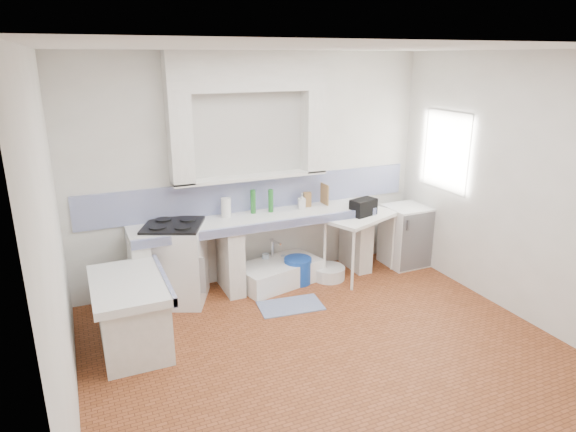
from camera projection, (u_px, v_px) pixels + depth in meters
name	position (u px, v px, depth m)	size (l,w,h in m)	color
floor	(330.00, 353.00, 4.85)	(4.50, 4.50, 0.00)	brown
ceiling	(339.00, 48.00, 3.99)	(4.50, 4.50, 0.00)	white
wall_back	(255.00, 170.00, 6.16)	(4.50, 4.50, 0.00)	white
wall_front	(514.00, 319.00, 2.68)	(4.50, 4.50, 0.00)	white
wall_left	(55.00, 254.00, 3.56)	(4.50, 4.50, 0.00)	white
wall_right	(522.00, 189.00, 5.28)	(4.50, 4.50, 0.00)	white
alcove_mass	(249.00, 71.00, 5.66)	(1.90, 0.25, 0.45)	white
window_frame	(457.00, 150.00, 6.33)	(0.35, 0.86, 1.06)	#331D10
lace_valance	(451.00, 121.00, 6.16)	(0.01, 0.84, 0.24)	white
counter_slab	(257.00, 220.00, 6.03)	(3.00, 0.60, 0.08)	white
counter_lip	(265.00, 227.00, 5.78)	(3.00, 0.04, 0.10)	navy
counter_pier_left	(141.00, 274.00, 5.63)	(0.20, 0.55, 0.82)	white
counter_pier_mid	(230.00, 259.00, 6.03)	(0.20, 0.55, 0.82)	white
counter_pier_right	(356.00, 239.00, 6.70)	(0.20, 0.55, 0.82)	white
peninsula_top	(129.00, 285.00, 4.78)	(0.70, 1.10, 0.08)	white
peninsula_base	(132.00, 317.00, 4.88)	(0.60, 1.00, 0.62)	white
peninsula_lip	(164.00, 279.00, 4.90)	(0.04, 1.10, 0.10)	navy
backsplash	(256.00, 194.00, 6.24)	(4.27, 0.03, 0.40)	navy
stove	(176.00, 264.00, 5.77)	(0.64, 0.62, 0.91)	white
sink	(279.00, 274.00, 6.31)	(1.03, 0.56, 0.25)	white
side_table	(360.00, 245.00, 6.48)	(0.98, 0.54, 0.04)	white
fridge	(405.00, 235.00, 6.82)	(0.53, 0.53, 0.82)	white
bucket_red	(263.00, 280.00, 6.13)	(0.28, 0.28, 0.27)	red
bucket_orange	(282.00, 273.00, 6.35)	(0.25, 0.25, 0.24)	orange
bucket_blue	(298.00, 270.00, 6.32)	(0.35, 0.35, 0.32)	#1646B1
basin_white	(329.00, 273.00, 6.45)	(0.41, 0.41, 0.16)	white
water_bottle_a	(266.00, 266.00, 6.43)	(0.09, 0.09, 0.34)	silver
water_bottle_b	(284.00, 266.00, 6.51)	(0.08, 0.08, 0.28)	silver
black_bag	(363.00, 207.00, 6.32)	(0.33, 0.19, 0.21)	black
green_bottle_a	(253.00, 202.00, 6.10)	(0.06, 0.06, 0.29)	#226D27
green_bottle_b	(271.00, 201.00, 6.16)	(0.06, 0.06, 0.28)	#226D27
knife_block	(307.00, 199.00, 6.40)	(0.09, 0.07, 0.19)	olive
cutting_board	(325.00, 194.00, 6.48)	(0.02, 0.20, 0.27)	olive
paper_towel	(226.00, 208.00, 5.96)	(0.12, 0.12, 0.24)	white
soap_bottle	(302.00, 201.00, 6.31)	(0.09, 0.09, 0.20)	white
rug	(291.00, 306.00, 5.75)	(0.72, 0.41, 0.01)	navy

